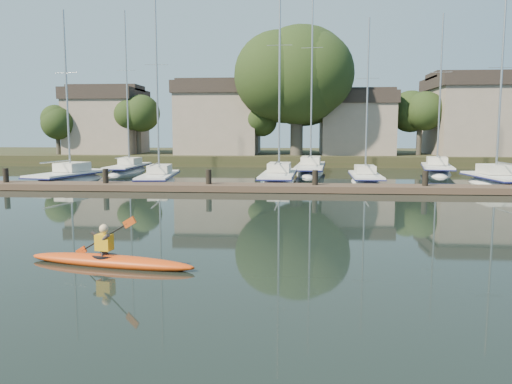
# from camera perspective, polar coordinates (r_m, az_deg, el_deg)

# --- Properties ---
(ground) EXTENTS (160.00, 160.00, 0.00)m
(ground) POSITION_cam_1_polar(r_m,az_deg,el_deg) (14.34, -3.17, -6.61)
(ground) COLOR black
(ground) RESTS_ON ground
(kayak) EXTENTS (4.61, 1.44, 1.46)m
(kayak) POSITION_cam_1_polar(r_m,az_deg,el_deg) (13.19, -16.42, -7.31)
(kayak) COLOR #D94710
(kayak) RESTS_ON ground
(dock) EXTENTS (34.00, 2.00, 1.80)m
(dock) POSITION_cam_1_polar(r_m,az_deg,el_deg) (28.05, 0.63, 0.53)
(dock) COLOR #4E382C
(dock) RESTS_ON ground
(sailboat_0) EXTENTS (3.66, 8.14, 12.48)m
(sailboat_0) POSITION_cam_1_polar(r_m,az_deg,el_deg) (35.45, -20.60, 0.77)
(sailboat_0) COLOR white
(sailboat_0) RESTS_ON ground
(sailboat_1) EXTENTS (2.76, 8.19, 13.13)m
(sailboat_1) POSITION_cam_1_polar(r_m,az_deg,el_deg) (33.35, -11.05, 0.77)
(sailboat_1) COLOR white
(sailboat_1) RESTS_ON ground
(sailboat_2) EXTENTS (2.53, 9.31, 15.28)m
(sailboat_2) POSITION_cam_1_polar(r_m,az_deg,el_deg) (33.19, 2.60, 0.84)
(sailboat_2) COLOR white
(sailboat_2) RESTS_ON ground
(sailboat_3) EXTENTS (2.20, 7.34, 11.72)m
(sailboat_3) POSITION_cam_1_polar(r_m,az_deg,el_deg) (33.59, 12.37, 0.79)
(sailboat_3) COLOR white
(sailboat_3) RESTS_ON ground
(sailboat_4) EXTENTS (2.80, 7.56, 12.59)m
(sailboat_4) POSITION_cam_1_polar(r_m,az_deg,el_deg) (34.49, 25.78, 0.36)
(sailboat_4) COLOR white
(sailboat_4) RESTS_ON ground
(sailboat_5) EXTENTS (2.02, 8.58, 14.20)m
(sailboat_5) POSITION_cam_1_polar(r_m,az_deg,el_deg) (42.57, -14.35, 2.01)
(sailboat_5) COLOR white
(sailboat_5) RESTS_ON ground
(sailboat_6) EXTENTS (3.08, 10.80, 16.95)m
(sailboat_6) POSITION_cam_1_polar(r_m,az_deg,el_deg) (40.55, 6.22, 1.92)
(sailboat_6) COLOR white
(sailboat_6) RESTS_ON ground
(sailboat_7) EXTENTS (3.92, 8.83, 13.80)m
(sailboat_7) POSITION_cam_1_polar(r_m,az_deg,el_deg) (42.40, 19.94, 1.75)
(sailboat_7) COLOR white
(sailboat_7) RESTS_ON ground
(shore) EXTENTS (90.00, 25.25, 12.75)m
(shore) POSITION_cam_1_polar(r_m,az_deg,el_deg) (54.10, 4.24, 6.84)
(shore) COLOR #272D16
(shore) RESTS_ON ground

